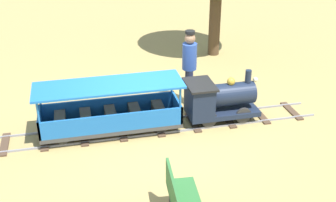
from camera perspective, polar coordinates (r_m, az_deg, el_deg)
ground_plane at (r=8.41m, az=-1.39°, el=-3.49°), size 60.00×60.00×0.00m
track at (r=8.40m, az=-1.33°, el=-3.39°), size 0.77×6.40×0.04m
locomotive at (r=8.48m, az=6.60°, el=0.28°), size 0.73×1.44×0.99m
passenger_car at (r=8.10m, az=-7.61°, el=-1.62°), size 0.83×2.70×0.97m
conductor_person at (r=8.94m, az=2.85°, el=5.20°), size 0.30×0.30×1.62m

